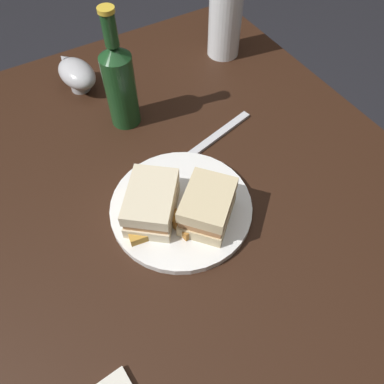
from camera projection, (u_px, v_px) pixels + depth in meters
ground_plane at (198, 321)px, 1.34m from camera, size 6.00×6.00×0.00m
dining_table at (199, 277)px, 1.03m from camera, size 1.13×0.84×0.77m
plate at (181, 207)px, 0.69m from camera, size 0.26×0.26×0.01m
sandwich_half_left at (151, 201)px, 0.65m from camera, size 0.14×0.13×0.06m
sandwich_half_right at (207, 207)px, 0.64m from camera, size 0.12×0.13×0.07m
potato_wedge_front at (181, 225)px, 0.65m from camera, size 0.06×0.03×0.02m
potato_wedge_middle at (165, 217)px, 0.65m from camera, size 0.05×0.05×0.02m
potato_wedge_back at (144, 234)px, 0.64m from camera, size 0.03×0.05×0.02m
potato_wedge_left_edge at (170, 214)px, 0.66m from camera, size 0.06×0.04×0.02m
potato_wedge_right_edge at (154, 231)px, 0.64m from camera, size 0.05×0.06×0.02m
pint_glass at (225, 27)px, 0.92m from camera, size 0.08×0.08×0.16m
gravy_boat at (77, 73)px, 0.86m from camera, size 0.13×0.09×0.07m
cider_bottle at (120, 83)px, 0.75m from camera, size 0.06×0.06×0.25m
fork at (219, 134)px, 0.80m from camera, size 0.06×0.18×0.01m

